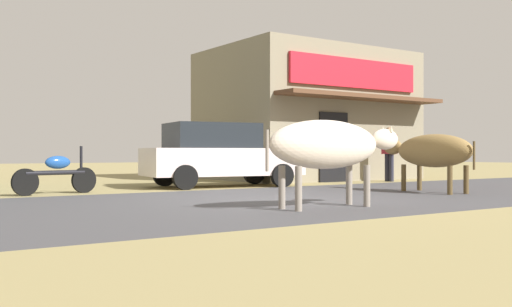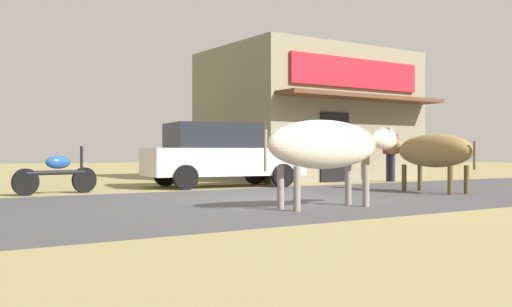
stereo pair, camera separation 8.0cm
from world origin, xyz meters
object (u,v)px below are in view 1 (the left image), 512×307
object	(u,v)px
cow_near_brown	(328,145)
parked_motorcycle	(57,173)
parked_hatchback_car	(219,154)
pedestrian_by_shop	(389,150)
cow_far_dark	(432,151)

from	to	relation	value
cow_near_brown	parked_motorcycle	bearing A→B (deg)	116.66
parked_hatchback_car	pedestrian_by_shop	bearing A→B (deg)	-4.95
cow_near_brown	parked_hatchback_car	bearing A→B (deg)	76.14
parked_hatchback_car	parked_motorcycle	size ratio (longest dim) A/B	2.27
parked_motorcycle	pedestrian_by_shop	world-z (taller)	pedestrian_by_shop
parked_hatchback_car	cow_near_brown	xyz separation A→B (m)	(-1.47, -5.97, 0.17)
cow_near_brown	pedestrian_by_shop	bearing A→B (deg)	37.16
parked_hatchback_car	parked_motorcycle	bearing A→B (deg)	-174.30
parked_motorcycle	pedestrian_by_shop	distance (m)	10.02
cow_far_dark	pedestrian_by_shop	world-z (taller)	pedestrian_by_shop
parked_hatchback_car	cow_far_dark	size ratio (longest dim) A/B	1.58
parked_hatchback_car	cow_far_dark	distance (m)	5.33
parked_motorcycle	pedestrian_by_shop	size ratio (longest dim) A/B	1.12
pedestrian_by_shop	parked_hatchback_car	bearing A→B (deg)	175.05
parked_motorcycle	cow_far_dark	size ratio (longest dim) A/B	0.70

